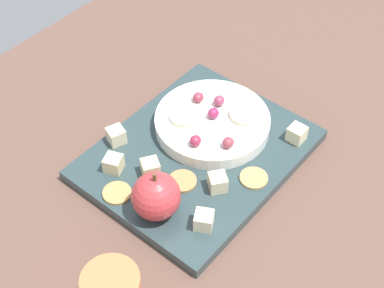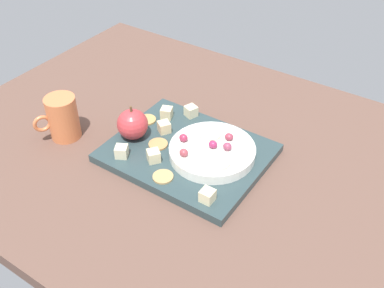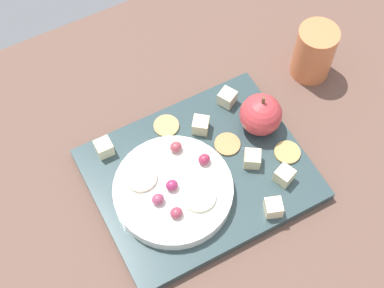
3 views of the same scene
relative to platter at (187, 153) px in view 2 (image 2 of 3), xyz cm
name	(u,v)px [view 2 (image 2 of 3)]	position (x,y,z in cm)	size (l,w,h in cm)	color
table	(204,160)	(-2.62, -2.38, -2.44)	(118.07, 82.08, 3.12)	brown
platter	(187,153)	(0.00, 0.00, 0.00)	(32.04, 25.67, 1.77)	#2D4043
serving_dish	(212,151)	(-5.22, -1.38, 1.95)	(17.72, 17.72, 2.12)	white
apple_whole	(133,124)	(12.20, 2.78, 4.21)	(6.65, 6.65, 6.65)	#BE363C
apple_stem	(131,109)	(12.20, 2.78, 8.14)	(0.50, 0.50, 1.20)	brown
cheese_cube_0	(154,156)	(3.75, 6.62, 2.11)	(2.45, 2.45, 2.45)	beige
cheese_cube_1	(122,151)	(10.01, 9.16, 2.11)	(2.45, 2.45, 2.45)	beige
cheese_cube_2	(191,111)	(6.30, -10.69, 2.11)	(2.45, 2.45, 2.45)	beige
cheese_cube_3	(165,127)	(7.78, -2.59, 2.11)	(2.45, 2.45, 2.45)	beige
cheese_cube_4	(207,196)	(-11.27, 10.03, 2.11)	(2.45, 2.45, 2.45)	beige
cheese_cube_5	(167,113)	(10.53, -7.05, 2.11)	(2.45, 2.45, 2.45)	beige
cracker_0	(163,177)	(-0.81, 9.63, 1.09)	(4.08, 4.08, 0.40)	tan
cracker_1	(158,144)	(6.06, 2.12, 1.09)	(4.08, 4.08, 0.40)	#B4844F
cracker_2	(147,120)	(13.52, -3.53, 1.09)	(4.08, 4.08, 0.40)	tan
grape_0	(228,146)	(-8.11, -2.46, 3.84)	(1.84, 1.65, 1.66)	#913C57
grape_1	(183,138)	(0.83, 0.20, 3.83)	(1.84, 1.65, 1.64)	#972A45
grape_2	(184,153)	(-1.90, 4.06, 3.82)	(1.84, 1.65, 1.62)	#973D46
grape_3	(213,144)	(-5.34, -1.34, 3.84)	(1.84, 1.65, 1.66)	#972955
grape_4	(229,137)	(-6.74, -5.42, 3.75)	(1.84, 1.65, 1.49)	#943648
apple_slice_0	(211,134)	(-2.92, -4.59, 3.31)	(4.86, 4.86, 0.60)	beige
apple_slice_1	(218,162)	(-8.67, 2.23, 3.31)	(4.86, 4.86, 0.60)	beige
cup	(62,118)	(26.50, 9.25, 4.06)	(6.65, 9.34, 9.89)	#D97444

